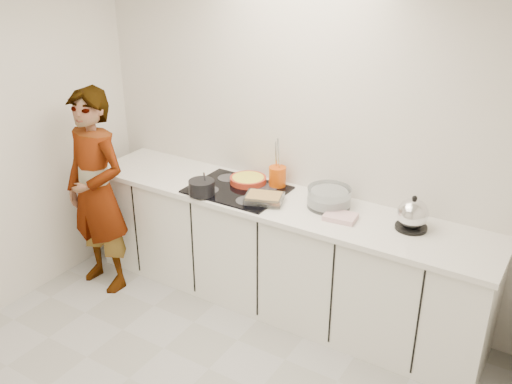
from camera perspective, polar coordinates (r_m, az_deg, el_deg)
The scene contains 12 objects.
wall_back at distance 4.35m, azimuth 4.40°, elevation 5.40°, with size 3.60×0.00×2.60m, color beige.
base_cabinets at distance 4.46m, azimuth 2.12°, elevation -6.30°, with size 3.20×0.58×0.87m, color white.
countertop at distance 4.25m, azimuth 2.21°, elevation -1.02°, with size 3.24×0.64×0.04m, color white.
hob at distance 4.39m, azimuth -1.88°, elevation 0.24°, with size 0.72×0.54×0.01m, color black.
tart_dish at distance 4.48m, azimuth -0.79°, elevation 1.25°, with size 0.31×0.31×0.05m.
saucepan at distance 4.29m, azimuth -5.45°, elevation 0.47°, with size 0.22×0.22×0.19m.
baking_dish at distance 4.17m, azimuth 0.82°, elevation -0.57°, with size 0.32×0.28×0.05m.
mixing_bowl at distance 4.13m, azimuth 7.30°, elevation -0.62°, with size 0.40×0.40×0.15m.
tea_towel at distance 3.99m, azimuth 8.44°, elevation -2.47°, with size 0.22×0.16×0.04m, color white.
kettle at distance 3.92m, azimuth 15.38°, elevation -2.24°, with size 0.25×0.25×0.24m.
utensil_crock at distance 4.42m, azimuth 2.15°, elevation 1.50°, with size 0.13×0.13×0.17m, color #D34B07.
cook at distance 4.70m, azimuth -15.66°, elevation -0.01°, with size 0.61×0.40×1.68m, color white.
Camera 1 is at (1.88, -2.06, 2.72)m, focal length 40.00 mm.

